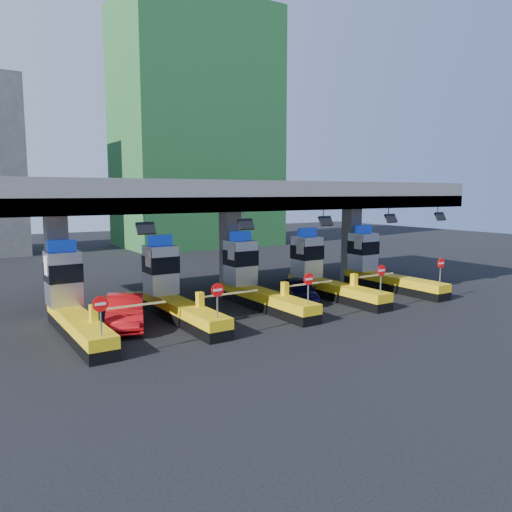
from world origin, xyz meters
TOP-DOWN VIEW (x-y plane):
  - ground at (0.00, 0.00)m, footprint 120.00×120.00m
  - toll_canopy at (0.00, 2.87)m, footprint 28.00×12.09m
  - toll_lane_far_left at (-10.00, 0.28)m, footprint 4.43×8.00m
  - toll_lane_left at (-5.00, 0.28)m, footprint 4.43×8.00m
  - toll_lane_center at (0.00, 0.28)m, footprint 4.43×8.00m
  - toll_lane_right at (5.00, 0.28)m, footprint 4.43×8.00m
  - toll_lane_far_right at (10.00, 0.28)m, footprint 4.43×8.00m
  - bg_building_scaffold at (12.00, 32.00)m, footprint 18.00×12.00m
  - van at (2.79, -0.31)m, footprint 3.13×4.44m
  - red_car at (-7.70, -0.35)m, footprint 3.10×5.02m

SIDE VIEW (x-z plane):
  - ground at x=0.00m, z-range 0.00..0.00m
  - van at x=2.79m, z-range 0.00..1.40m
  - red_car at x=-7.70m, z-range 0.00..1.56m
  - toll_lane_far_left at x=-10.00m, z-range -0.68..3.47m
  - toll_lane_left at x=-5.00m, z-range -0.68..3.47m
  - toll_lane_center at x=0.00m, z-range -0.68..3.47m
  - toll_lane_right at x=5.00m, z-range -0.68..3.47m
  - toll_lane_far_right at x=10.00m, z-range -0.68..3.47m
  - toll_canopy at x=0.00m, z-range 2.63..9.63m
  - bg_building_scaffold at x=12.00m, z-range 0.00..28.00m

